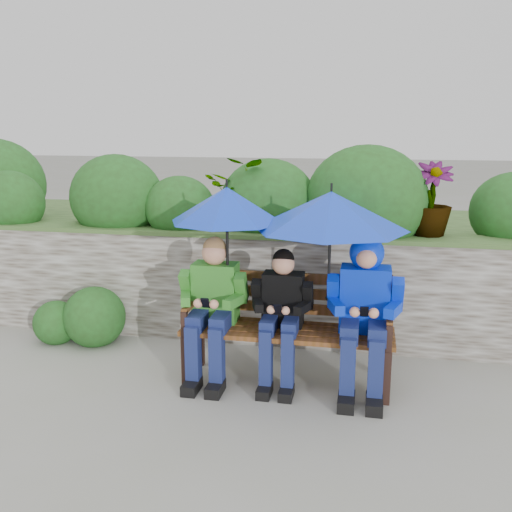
% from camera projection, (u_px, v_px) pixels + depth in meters
% --- Properties ---
extents(ground, '(60.00, 60.00, 0.00)m').
position_uv_depth(ground, '(254.00, 371.00, 4.69)').
color(ground, gray).
rests_on(ground, ground).
extents(garden_backdrop, '(8.04, 2.88, 1.88)m').
position_uv_depth(garden_backdrop, '(282.00, 252.00, 6.04)').
color(garden_backdrop, brown).
rests_on(garden_backdrop, ground).
extents(park_bench, '(1.62, 0.48, 0.86)m').
position_uv_depth(park_bench, '(289.00, 321.00, 4.44)').
color(park_bench, black).
rests_on(park_bench, ground).
extents(boy_left, '(0.52, 0.61, 1.13)m').
position_uv_depth(boy_left, '(212.00, 303.00, 4.45)').
color(boy_left, '#337D21').
rests_on(boy_left, ground).
extents(boy_middle, '(0.47, 0.54, 1.06)m').
position_uv_depth(boy_middle, '(281.00, 310.00, 4.36)').
color(boy_middle, black).
rests_on(boy_middle, ground).
extents(boy_right, '(0.56, 0.67, 1.18)m').
position_uv_depth(boy_right, '(365.00, 303.00, 4.22)').
color(boy_right, '#0637B9').
rests_on(boy_right, ground).
extents(umbrella_left, '(0.88, 0.88, 0.92)m').
position_uv_depth(umbrella_left, '(227.00, 204.00, 4.31)').
color(umbrella_left, '#0D33C4').
rests_on(umbrella_left, ground).
extents(umbrella_right, '(1.15, 1.15, 0.89)m').
position_uv_depth(umbrella_right, '(331.00, 211.00, 4.15)').
color(umbrella_right, '#0D33C4').
rests_on(umbrella_right, ground).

